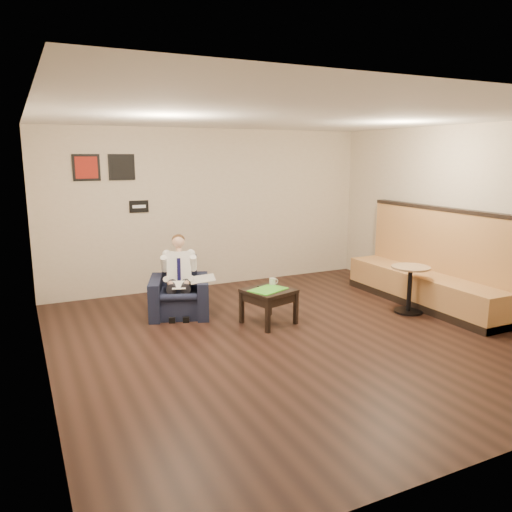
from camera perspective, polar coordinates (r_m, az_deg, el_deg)
name	(u,v)px	position (r m, az deg, el deg)	size (l,w,h in m)	color
ground	(295,337)	(6.66, 4.49, -9.17)	(6.00, 6.00, 0.00)	black
wall_back	(212,209)	(8.99, -5.10, 5.40)	(6.00, 0.02, 2.80)	beige
wall_front	(506,287)	(4.07, 26.70, -3.15)	(6.00, 0.02, 2.80)	beige
wall_left	(38,251)	(5.45, -23.64, 0.54)	(0.02, 6.00, 2.80)	beige
wall_right	(468,218)	(8.23, 23.03, 3.98)	(0.02, 6.00, 2.80)	beige
ceiling	(299,116)	(6.25, 4.91, 15.63)	(6.00, 6.00, 0.02)	white
seating_sign	(139,206)	(8.60, -13.23, 5.53)	(0.32, 0.02, 0.20)	black
art_print_left	(86,168)	(8.42, -18.82, 9.55)	(0.42, 0.03, 0.42)	#9E1E13
art_print_right	(122,167)	(8.51, -15.10, 9.78)	(0.42, 0.03, 0.42)	black
armchair	(179,288)	(7.49, -8.77, -3.61)	(0.85, 0.85, 0.83)	black
seated_man	(179,280)	(7.35, -8.83, -2.67)	(0.54, 0.81, 1.13)	white
lap_papers	(179,285)	(7.27, -8.84, -3.29)	(0.19, 0.27, 0.01)	white
newspaper	(202,279)	(7.36, -6.14, -2.61)	(0.36, 0.45, 0.01)	silver
side_table	(269,306)	(7.06, 1.45, -5.78)	(0.61, 0.61, 0.50)	black
green_folder	(268,290)	(6.95, 1.39, -3.87)	(0.50, 0.35, 0.01)	#4AD52A
coffee_mug	(272,282)	(7.21, 1.89, -2.95)	(0.09, 0.09, 0.10)	white
smartphone	(263,286)	(7.15, 0.81, -3.44)	(0.15, 0.08, 0.01)	black
banquette	(426,258)	(8.29, 18.88, -0.18)	(0.71, 2.97, 1.52)	#B47D45
cafe_table	(409,289)	(7.87, 17.13, -3.68)	(0.57, 0.57, 0.71)	tan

